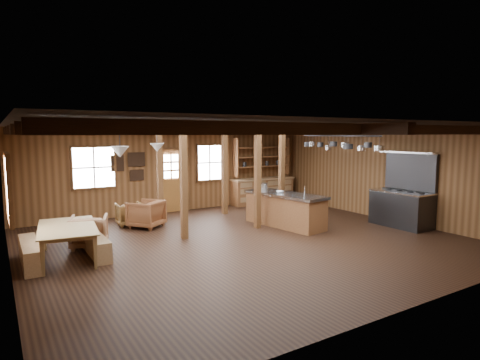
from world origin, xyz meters
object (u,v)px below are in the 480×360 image
at_px(kitchen_island, 285,209).
at_px(armchair_b, 129,214).
at_px(commercial_range, 403,203).
at_px(armchair_a, 146,214).
at_px(dining_table, 70,243).
at_px(armchair_c, 89,231).

relative_size(kitchen_island, armchair_b, 3.69).
xyz_separation_m(commercial_range, armchair_a, (-6.26, 3.64, -0.29)).
xyz_separation_m(dining_table, armchair_c, (0.52, 0.72, 0.02)).
bearing_deg(armchair_a, armchair_c, -2.38).
distance_m(armchair_a, armchair_b, 0.63).
bearing_deg(armchair_c, dining_table, 71.40).
bearing_deg(armchair_a, commercial_range, 112.64).
relative_size(dining_table, armchair_b, 2.81).
bearing_deg(dining_table, armchair_a, -42.64).
bearing_deg(commercial_range, armchair_c, 163.26).
xyz_separation_m(kitchen_island, commercial_range, (2.84, -1.76, 0.19)).
height_order(kitchen_island, armchair_a, kitchen_island).
bearing_deg(armchair_c, armchair_a, -128.11).
bearing_deg(commercial_range, dining_table, 168.80).
bearing_deg(dining_table, armchair_b, -31.48).
xyz_separation_m(armchair_b, armchair_c, (-1.45, -1.76, 0.05)).
height_order(dining_table, armchair_b, dining_table).
bearing_deg(armchair_a, dining_table, 3.30).
distance_m(kitchen_island, armchair_c, 5.22).
distance_m(commercial_range, armchair_a, 7.25).
bearing_deg(armchair_a, armchair_b, -96.60).
distance_m(kitchen_island, armchair_a, 3.90).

